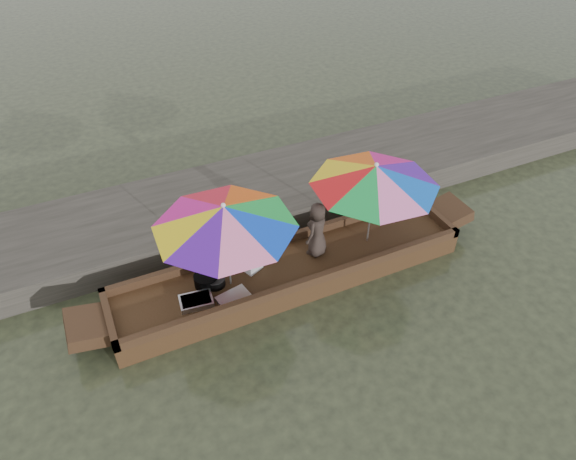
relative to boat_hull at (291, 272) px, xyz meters
name	(u,v)px	position (x,y,z in m)	size (l,w,h in m)	color
water	(291,280)	(0.00, 0.00, -0.17)	(80.00, 80.00, 0.00)	#262B1E
dock	(242,198)	(0.00, 2.20, 0.08)	(22.00, 2.20, 0.50)	#2D2B26
boat_hull	(291,272)	(0.00, 0.00, 0.00)	(5.89, 1.20, 0.35)	#311E0E
cooking_pot	(206,280)	(-1.39, 0.14, 0.27)	(0.37, 0.37, 0.19)	black
tray_crayfish	(196,301)	(-1.65, -0.18, 0.22)	(0.49, 0.34, 0.09)	silver
tray_scallop	(234,298)	(-1.11, -0.35, 0.21)	(0.49, 0.34, 0.06)	silver
charcoal_grill	(215,281)	(-1.26, 0.08, 0.25)	(0.31, 0.31, 0.15)	black
supply_bag	(252,263)	(-0.61, 0.16, 0.30)	(0.28, 0.22, 0.26)	silver
vendor	(317,229)	(0.52, 0.09, 0.67)	(0.49, 0.32, 0.99)	#312722
umbrella_bow	(227,246)	(-1.04, 0.00, 0.95)	(2.12, 2.12, 1.55)	#FF570C
umbrella_stern	(372,204)	(1.46, 0.00, 0.95)	(2.08, 2.08, 1.55)	#E51487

